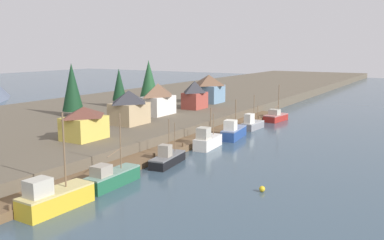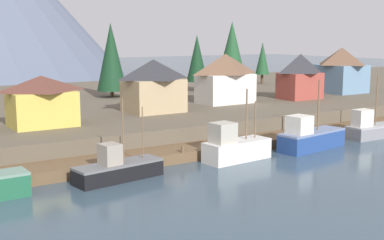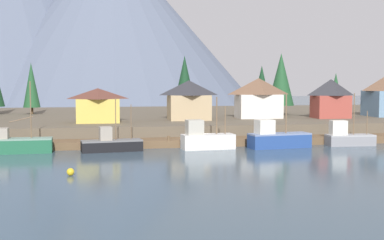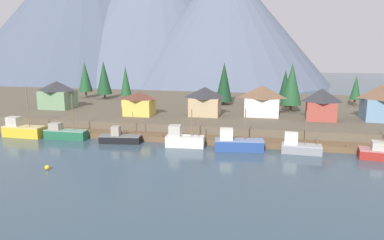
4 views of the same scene
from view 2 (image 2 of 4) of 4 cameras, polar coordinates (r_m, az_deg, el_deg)
ground_plane at (r=66.90m, az=-7.02°, el=-1.24°), size 400.00×400.00×1.00m
dock at (r=51.36m, az=1.73°, el=-3.24°), size 80.00×4.00×1.60m
shoreline_bank at (r=77.49m, az=-10.90°, el=1.42°), size 400.00×56.00×2.50m
fishing_boat_black at (r=42.55m, az=-8.26°, el=-5.37°), size 7.73×3.30×6.65m
fishing_boat_white at (r=48.60m, az=4.73°, el=-3.00°), size 6.95×3.06×6.73m
fishing_boat_blue at (r=54.57m, az=12.92°, el=-1.90°), size 8.46×3.69×7.19m
fishing_boat_grey at (r=62.61m, az=19.12°, el=-0.91°), size 6.48×2.64×7.12m
house_red at (r=77.13m, az=11.88°, el=4.80°), size 6.06×4.33×6.58m
house_yellow at (r=54.67m, az=-16.30°, el=2.09°), size 6.66×5.08×5.18m
house_tan at (r=62.56m, az=-4.29°, el=3.87°), size 6.82×5.49×6.38m
house_white at (r=70.85m, az=3.72°, el=4.67°), size 7.64×4.81×6.75m
house_blue at (r=87.50m, az=16.21°, el=5.38°), size 6.75×6.84×7.31m
conifer_near_left at (r=80.32m, az=4.44°, el=7.41°), size 4.84×4.84×11.36m
conifer_mid_left at (r=100.33m, az=7.81°, el=6.76°), size 2.67×2.67×7.97m
conifer_back_left at (r=78.33m, az=-8.93°, el=6.93°), size 4.44×4.44×11.13m
conifer_centre at (r=86.33m, az=0.55°, el=6.84°), size 3.48×3.48×9.33m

